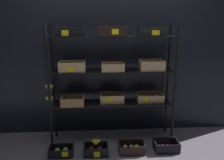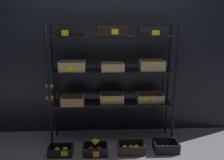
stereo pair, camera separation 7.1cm
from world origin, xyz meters
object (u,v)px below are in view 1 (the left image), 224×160
at_px(crate_ground_apple_gold, 132,149).
at_px(crate_ground_apple_red, 96,150).
at_px(banana_bunch_loose, 96,142).
at_px(display_rack, 111,69).
at_px(crate_ground_apple_green, 61,152).
at_px(crate_ground_plum, 166,147).

bearing_deg(crate_ground_apple_gold, crate_ground_apple_red, -177.97).
xyz_separation_m(crate_ground_apple_gold, banana_bunch_loose, (-0.47, -0.02, 0.13)).
distance_m(crate_ground_apple_red, banana_bunch_loose, 0.13).
distance_m(display_rack, crate_ground_apple_green, 1.27).
height_order(display_rack, crate_ground_apple_red, display_rack).
relative_size(display_rack, crate_ground_apple_red, 5.62).
relative_size(crate_ground_apple_green, crate_ground_plum, 0.97).
relative_size(crate_ground_apple_red, crate_ground_plum, 0.98).
relative_size(crate_ground_apple_gold, banana_bunch_loose, 2.54).
xyz_separation_m(crate_ground_apple_red, banana_bunch_loose, (0.00, -0.00, 0.13)).
relative_size(crate_ground_apple_green, banana_bunch_loose, 2.36).
distance_m(display_rack, banana_bunch_loose, 0.98).
distance_m(crate_ground_apple_green, banana_bunch_loose, 0.47).
bearing_deg(crate_ground_apple_gold, crate_ground_apple_green, -179.36).
height_order(display_rack, banana_bunch_loose, display_rack).
distance_m(crate_ground_plum, banana_bunch_loose, 0.95).
xyz_separation_m(crate_ground_plum, banana_bunch_loose, (-0.94, -0.04, 0.13)).
relative_size(crate_ground_apple_green, crate_ground_apple_gold, 0.93).
bearing_deg(crate_ground_apple_green, crate_ground_apple_gold, 0.64).
bearing_deg(display_rack, crate_ground_apple_green, -151.43).
distance_m(crate_ground_apple_green, crate_ground_apple_gold, 0.92).
xyz_separation_m(crate_ground_apple_red, crate_ground_apple_gold, (0.47, 0.02, 0.00)).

